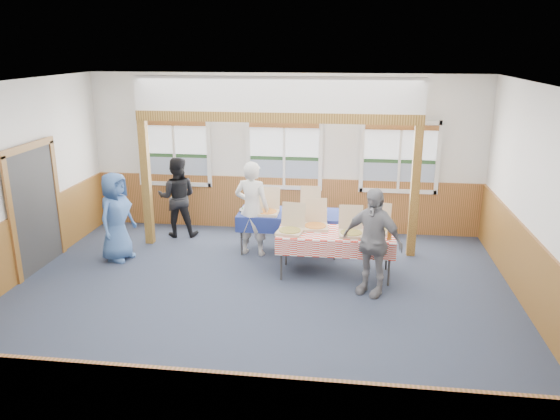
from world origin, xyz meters
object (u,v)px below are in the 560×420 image
(woman_white, at_px, (252,209))
(woman_black, at_px, (177,197))
(person_grey, at_px, (372,242))
(man_blue, at_px, (116,217))
(table_right, at_px, (336,235))
(table_left, at_px, (290,215))

(woman_white, bearing_deg, woman_black, -18.91)
(woman_white, distance_m, person_grey, 2.53)
(woman_black, relative_size, man_blue, 1.00)
(woman_black, distance_m, man_blue, 1.55)
(table_right, bearing_deg, man_blue, 164.89)
(person_grey, bearing_deg, man_blue, -161.69)
(woman_white, relative_size, person_grey, 1.03)
(table_right, height_order, woman_white, woman_white)
(table_left, distance_m, woman_black, 2.41)
(table_right, relative_size, woman_white, 1.17)
(table_left, bearing_deg, table_right, -37.17)
(woman_black, relative_size, person_grey, 0.95)
(table_right, xyz_separation_m, woman_black, (-3.21, 1.60, 0.10))
(table_left, bearing_deg, woman_white, -149.08)
(person_grey, bearing_deg, table_right, 161.28)
(table_left, bearing_deg, woman_black, 177.26)
(table_left, height_order, person_grey, person_grey)
(woman_black, bearing_deg, table_left, 157.51)
(woman_white, bearing_deg, table_left, -153.15)
(table_right, xyz_separation_m, man_blue, (-3.89, 0.21, 0.10))
(table_right, relative_size, man_blue, 1.28)
(woman_white, distance_m, woman_black, 1.86)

